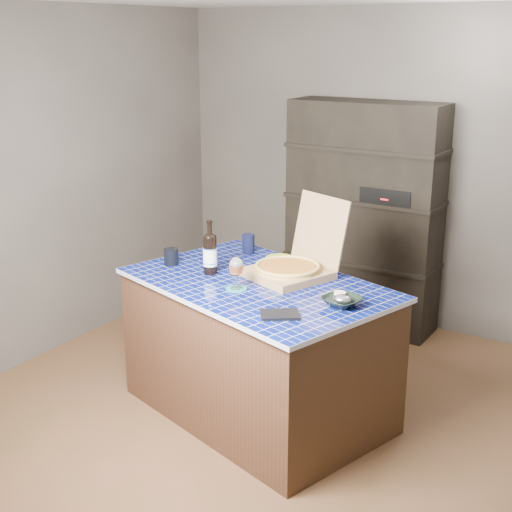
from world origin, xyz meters
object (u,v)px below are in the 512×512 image
Objects in this scene: dvd_case at (280,315)px; bowl at (342,301)px; pizza_box at (291,266)px; mead_bottle at (210,253)px; wine_glass at (236,267)px; kitchen_island at (258,348)px.

bowl is (0.21, 0.31, 0.02)m from dvd_case.
pizza_box reaches higher than bowl.
mead_bottle is at bearing -153.06° from dvd_case.
dvd_case is 0.37m from bowl.
bowl is at bearing -3.92° from mead_bottle.
mead_bottle is 1.67× the size of dvd_case.
kitchen_island is at bearing 76.13° from wine_glass.
kitchen_island is 0.75m from bowl.
pizza_box reaches higher than wine_glass.
mead_bottle reaches higher than wine_glass.
mead_bottle is (-0.34, -0.02, 0.57)m from kitchen_island.
mead_bottle reaches higher than kitchen_island.
kitchen_island is at bearing 172.11° from bowl.
kitchen_island is 0.66m from mead_bottle.
wine_glass is 0.93× the size of dvd_case.
wine_glass is 0.65m from bowl.
pizza_box is 3.13× the size of bowl.
kitchen_island is 5.33× the size of mead_bottle.
wine_glass is (-0.04, -0.17, 0.57)m from kitchen_island.
dvd_case reaches higher than kitchen_island.
wine_glass reaches higher than bowl.
dvd_case is at bearing -27.54° from wine_glass.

